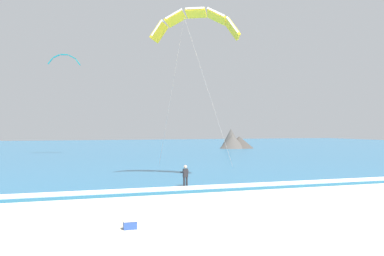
# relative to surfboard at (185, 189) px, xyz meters

# --- Properties ---
(ground_plane) EXTENTS (200.00, 200.00, 0.00)m
(ground_plane) POSITION_rel_surfboard_xyz_m (-0.76, -12.44, -0.03)
(ground_plane) COLOR beige
(sea) EXTENTS (200.00, 120.00, 0.20)m
(sea) POSITION_rel_surfboard_xyz_m (-0.76, 57.97, 0.07)
(sea) COLOR teal
(sea) RESTS_ON ground
(surf_foam) EXTENTS (200.00, 1.68, 0.04)m
(surf_foam) POSITION_rel_surfboard_xyz_m (-0.76, -1.03, 0.19)
(surf_foam) COLOR white
(surf_foam) RESTS_ON sea
(surfboard) EXTENTS (0.56, 1.43, 0.09)m
(surfboard) POSITION_rel_surfboard_xyz_m (0.00, 0.00, 0.00)
(surfboard) COLOR #E04C38
(surfboard) RESTS_ON ground
(kitesurfer) EXTENTS (0.55, 0.54, 1.69)m
(kitesurfer) POSITION_rel_surfboard_xyz_m (-0.00, 0.02, 0.91)
(kitesurfer) COLOR #232328
(kitesurfer) RESTS_ON ground
(kite_primary) EXTENTS (6.98, 5.88, 12.92)m
(kite_primary) POSITION_rel_surfboard_xyz_m (2.18, 4.14, 13.00)
(kite_primary) COLOR yellow
(kite_distant) EXTENTS (4.83, 1.29, 1.69)m
(kite_distant) POSITION_rel_surfboard_xyz_m (-7.37, 38.14, 14.96)
(kite_distant) COLOR teal
(headland_right) EXTENTS (7.70, 6.48, 4.22)m
(headland_right) POSITION_rel_surfboard_xyz_m (26.15, 49.53, 1.59)
(headland_right) COLOR #56514C
(headland_right) RESTS_ON ground
(cooler_box) EXTENTS (0.58, 0.38, 0.40)m
(cooler_box) POSITION_rel_surfboard_xyz_m (-5.76, -10.38, 0.18)
(cooler_box) COLOR #2D51B2
(cooler_box) RESTS_ON ground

